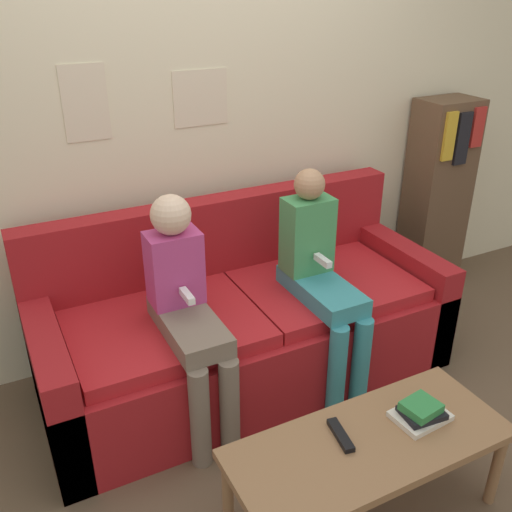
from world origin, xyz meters
name	(u,v)px	position (x,y,z in m)	size (l,w,h in m)	color
ground_plane	(295,436)	(0.00, 0.00, 0.00)	(10.00, 10.00, 0.00)	brown
wall_back	(199,116)	(0.00, 1.06, 1.30)	(8.00, 0.06, 2.60)	beige
couch	(244,325)	(0.00, 0.55, 0.30)	(2.10, 0.85, 0.91)	maroon
coffee_table	(369,449)	(0.02, -0.50, 0.35)	(1.09, 0.45, 0.39)	#8E6642
person_left	(187,306)	(-0.38, 0.34, 0.63)	(0.24, 0.58, 1.12)	#756656
person_right	(320,274)	(0.33, 0.34, 0.63)	(0.24, 0.58, 1.13)	teal
tv_remote	(341,435)	(-0.07, -0.43, 0.40)	(0.07, 0.17, 0.02)	black
book_stack	(421,412)	(0.27, -0.49, 0.43)	(0.22, 0.17, 0.08)	silver
bookshelf	(437,197)	(1.58, 0.88, 0.65)	(0.38, 0.29, 1.28)	brown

